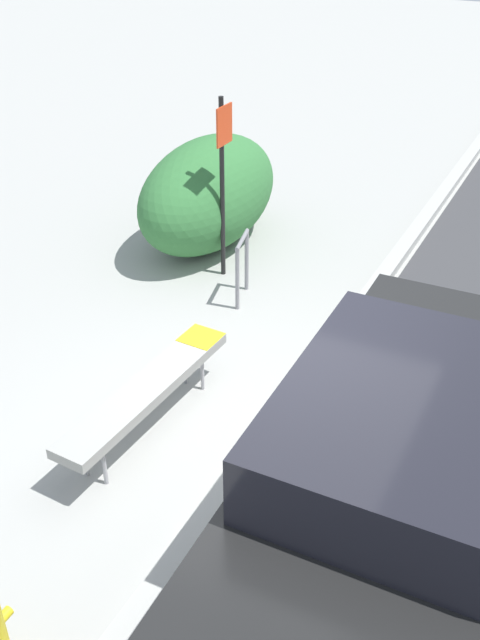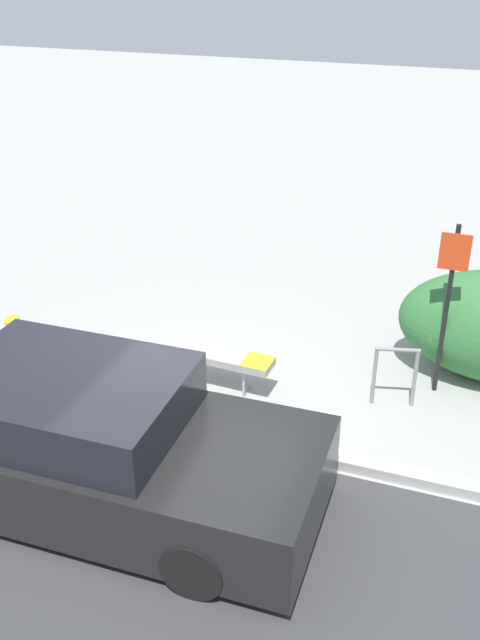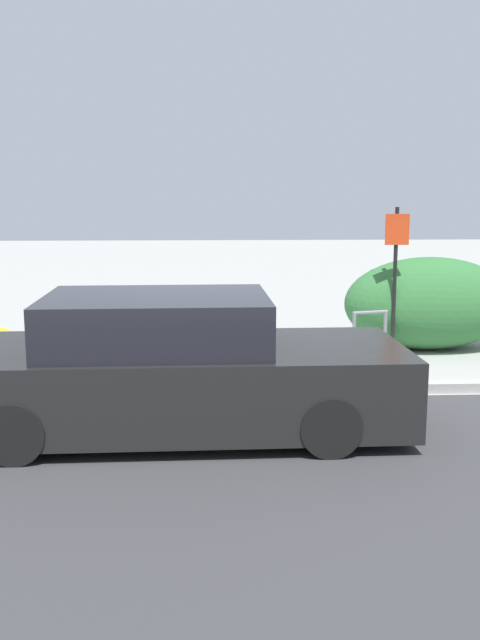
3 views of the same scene
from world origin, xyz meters
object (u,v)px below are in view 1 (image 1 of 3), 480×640
Objects in this scene: bike_rack at (242,262)px; sign_post at (223,173)px; bench at (147,389)px; parked_car_near at (405,467)px.

sign_post is (0.48, 0.51, 0.88)m from bike_rack.
parked_car_near is (-0.15, -2.42, 0.21)m from bench.
bench is 0.46× the size of parked_car_near.
bike_rack is 0.17× the size of parked_car_near.
parked_car_near is at bearing -134.74° from bike_rack.
bench is 2.43m from parked_car_near.
sign_post is at bearing 46.81° from bike_rack.
parked_car_near reaches higher than bike_rack.
bike_rack reaches higher than bench.
parked_car_near reaches higher than bench.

